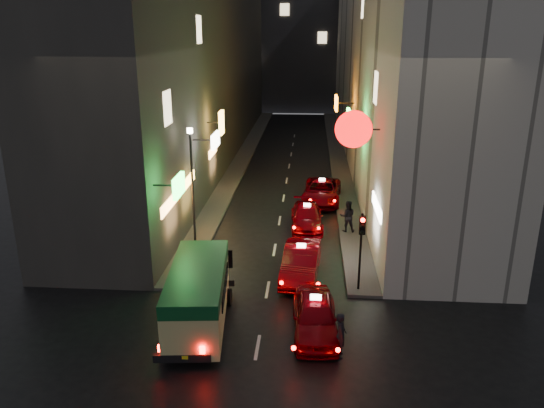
% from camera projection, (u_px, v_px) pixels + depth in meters
% --- Properties ---
extents(building_left, '(7.41, 52.00, 18.00)m').
position_uv_depth(building_left, '(199.00, 54.00, 45.42)').
color(building_left, '#363431').
rests_on(building_left, ground).
extents(building_right, '(8.11, 52.00, 18.00)m').
position_uv_depth(building_right, '(387.00, 55.00, 44.30)').
color(building_right, '#BCB6AD').
rests_on(building_right, ground).
extents(building_far, '(30.00, 10.00, 22.00)m').
position_uv_depth(building_far, '(300.00, 30.00, 74.55)').
color(building_far, '#313135').
rests_on(building_far, ground).
extents(sidewalk_left, '(1.50, 52.00, 0.15)m').
position_uv_depth(sidewalk_left, '(244.00, 156.00, 47.95)').
color(sidewalk_left, '#484643').
rests_on(sidewalk_left, ground).
extents(sidewalk_right, '(1.50, 52.00, 0.15)m').
position_uv_depth(sidewalk_right, '(338.00, 158.00, 47.36)').
color(sidewalk_right, '#484643').
rests_on(sidewalk_right, ground).
extents(minibus, '(2.55, 5.90, 2.46)m').
position_uv_depth(minibus, '(198.00, 291.00, 20.12)').
color(minibus, '#C6C37B').
rests_on(minibus, ground).
extents(taxi_near, '(2.40, 5.33, 1.83)m').
position_uv_depth(taxi_near, '(315.00, 313.00, 19.92)').
color(taxi_near, '#780008').
rests_on(taxi_near, ground).
extents(taxi_second, '(2.66, 5.60, 1.90)m').
position_uv_depth(taxi_second, '(301.00, 260.00, 24.50)').
color(taxi_second, '#780008').
rests_on(taxi_second, ground).
extents(taxi_third, '(2.13, 4.79, 1.67)m').
position_uv_depth(taxi_third, '(307.00, 215.00, 30.74)').
color(taxi_third, '#780008').
rests_on(taxi_third, ground).
extents(taxi_far, '(2.60, 5.51, 1.87)m').
position_uv_depth(taxi_far, '(322.00, 190.00, 35.29)').
color(taxi_far, '#780008').
rests_on(taxi_far, ground).
extents(pedestrian_crossing, '(0.42, 0.64, 1.91)m').
position_uv_depth(pedestrian_crossing, '(341.00, 332.00, 18.46)').
color(pedestrian_crossing, black).
rests_on(pedestrian_crossing, ground).
extents(pedestrian_sidewalk, '(0.78, 0.50, 2.04)m').
position_uv_depth(pedestrian_sidewalk, '(348.00, 214.00, 29.64)').
color(pedestrian_sidewalk, black).
rests_on(pedestrian_sidewalk, sidewalk_right).
extents(traffic_light, '(0.26, 0.43, 3.50)m').
position_uv_depth(traffic_light, '(362.00, 236.00, 22.38)').
color(traffic_light, black).
rests_on(traffic_light, sidewalk_right).
extents(lamp_post, '(0.28, 0.28, 6.22)m').
position_uv_depth(lamp_post, '(192.00, 180.00, 26.92)').
color(lamp_post, black).
rests_on(lamp_post, sidewalk_left).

